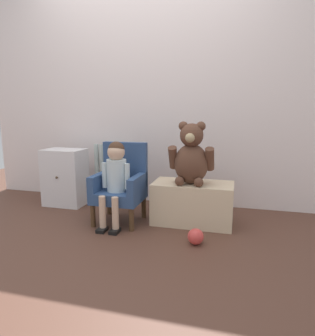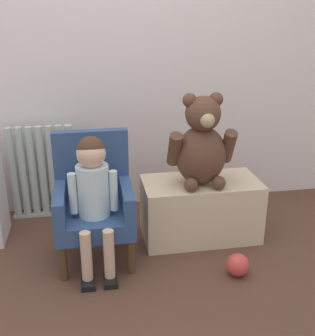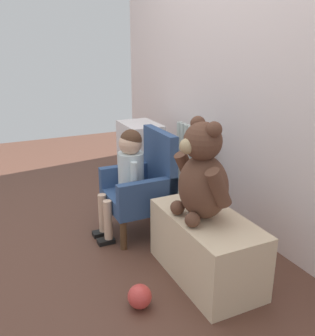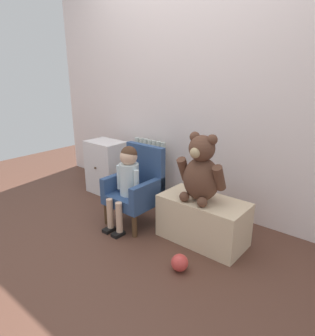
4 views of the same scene
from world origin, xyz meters
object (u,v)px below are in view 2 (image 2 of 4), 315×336
object	(u,v)px
large_teddy_bear	(201,145)
toy_ball	(238,265)
child_armchair	(94,201)
low_bench	(200,209)
child_figure	(93,185)
radiator	(43,173)

from	to	relation	value
large_teddy_bear	toy_ball	bearing A→B (deg)	-75.31
large_teddy_bear	toy_ball	world-z (taller)	large_teddy_bear
child_armchair	low_bench	xyz separation A→B (m)	(0.64, 0.10, -0.15)
child_figure	toy_ball	bearing A→B (deg)	-17.13
child_armchair	child_figure	distance (m)	0.18
toy_ball	large_teddy_bear	bearing A→B (deg)	104.69
child_figure	toy_ball	xyz separation A→B (m)	(0.73, -0.22, -0.42)
low_bench	toy_ball	distance (m)	0.46
child_armchair	large_teddy_bear	xyz separation A→B (m)	(0.62, 0.07, 0.26)
low_bench	large_teddy_bear	distance (m)	0.42
child_armchair	child_figure	size ratio (longest dim) A/B	0.96
child_armchair	large_teddy_bear	distance (m)	0.68
low_bench	large_teddy_bear	xyz separation A→B (m)	(-0.02, -0.03, 0.42)
child_armchair	child_figure	xyz separation A→B (m)	(-0.00, -0.11, 0.14)
radiator	child_armchair	world-z (taller)	child_armchair
radiator	low_bench	xyz separation A→B (m)	(0.96, -0.45, -0.13)
child_armchair	toy_ball	world-z (taller)	child_armchair
child_armchair	toy_ball	size ratio (longest dim) A/B	5.79
large_teddy_bear	toy_ball	size ratio (longest dim) A/B	4.39
radiator	large_teddy_bear	distance (m)	1.10
large_teddy_bear	child_figure	bearing A→B (deg)	-163.86
child_figure	low_bench	bearing A→B (deg)	18.25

